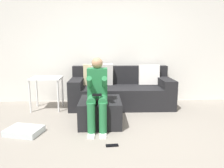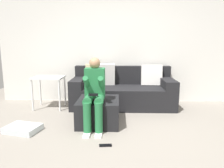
{
  "view_description": "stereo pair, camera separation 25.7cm",
  "coord_description": "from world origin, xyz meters",
  "px_view_note": "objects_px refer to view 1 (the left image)",
  "views": [
    {
      "loc": [
        -0.28,
        -2.75,
        1.32
      ],
      "look_at": [
        -0.14,
        1.16,
        0.59
      ],
      "focal_mm": 33.82,
      "sensor_mm": 36.0,
      "label": 1
    },
    {
      "loc": [
        -0.03,
        -2.75,
        1.32
      ],
      "look_at": [
        -0.14,
        1.16,
        0.59
      ],
      "focal_mm": 33.82,
      "sensor_mm": 36.0,
      "label": 2
    }
  ],
  "objects_px": {
    "couch_sectional": "(120,91)",
    "side_table": "(46,82)",
    "storage_bin": "(24,131)",
    "ottoman": "(100,112)",
    "remote_near_ottoman": "(112,145)",
    "person_seated": "(97,91)"
  },
  "relations": [
    {
      "from": "couch_sectional",
      "to": "side_table",
      "type": "distance_m",
      "value": 1.56
    },
    {
      "from": "storage_bin",
      "to": "side_table",
      "type": "xyz_separation_m",
      "value": [
        0.02,
        1.25,
        0.51
      ]
    },
    {
      "from": "ottoman",
      "to": "remote_near_ottoman",
      "type": "bearing_deg",
      "value": -78.63
    },
    {
      "from": "person_seated",
      "to": "storage_bin",
      "type": "height_order",
      "value": "person_seated"
    },
    {
      "from": "person_seated",
      "to": "storage_bin",
      "type": "xyz_separation_m",
      "value": [
        -1.09,
        -0.18,
        -0.56
      ]
    },
    {
      "from": "couch_sectional",
      "to": "ottoman",
      "type": "relative_size",
      "value": 2.87
    },
    {
      "from": "remote_near_ottoman",
      "to": "ottoman",
      "type": "bearing_deg",
      "value": 95.69
    },
    {
      "from": "person_seated",
      "to": "remote_near_ottoman",
      "type": "bearing_deg",
      "value": -71.68
    },
    {
      "from": "side_table",
      "to": "remote_near_ottoman",
      "type": "distance_m",
      "value": 2.19
    },
    {
      "from": "couch_sectional",
      "to": "person_seated",
      "type": "height_order",
      "value": "person_seated"
    },
    {
      "from": "ottoman",
      "to": "side_table",
      "type": "relative_size",
      "value": 1.13
    },
    {
      "from": "storage_bin",
      "to": "side_table",
      "type": "relative_size",
      "value": 0.75
    },
    {
      "from": "ottoman",
      "to": "remote_near_ottoman",
      "type": "height_order",
      "value": "ottoman"
    },
    {
      "from": "ottoman",
      "to": "person_seated",
      "type": "bearing_deg",
      "value": -100.85
    },
    {
      "from": "storage_bin",
      "to": "couch_sectional",
      "type": "bearing_deg",
      "value": 43.2
    },
    {
      "from": "couch_sectional",
      "to": "side_table",
      "type": "bearing_deg",
      "value": -172.26
    },
    {
      "from": "storage_bin",
      "to": "remote_near_ottoman",
      "type": "xyz_separation_m",
      "value": [
        1.3,
        -0.44,
        -0.04
      ]
    },
    {
      "from": "couch_sectional",
      "to": "remote_near_ottoman",
      "type": "relative_size",
      "value": 13.08
    },
    {
      "from": "person_seated",
      "to": "side_table",
      "type": "relative_size",
      "value": 1.69
    },
    {
      "from": "side_table",
      "to": "remote_near_ottoman",
      "type": "height_order",
      "value": "side_table"
    },
    {
      "from": "person_seated",
      "to": "side_table",
      "type": "distance_m",
      "value": 1.51
    },
    {
      "from": "couch_sectional",
      "to": "remote_near_ottoman",
      "type": "distance_m",
      "value": 1.94
    }
  ]
}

